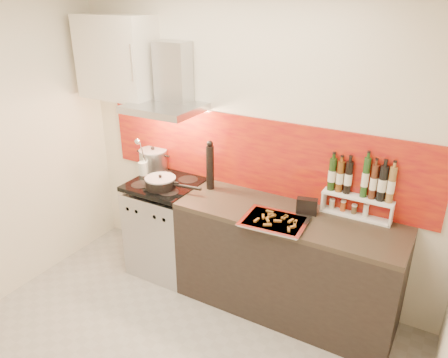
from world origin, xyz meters
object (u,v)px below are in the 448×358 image
Objects in this scene: counter at (286,263)px; baking_tray at (275,221)px; range_stove at (167,227)px; pepper_mill at (210,166)px; saute_pan at (161,183)px; stock_pot at (153,159)px.

baking_tray is (-0.05, -0.18, 0.47)m from counter.
baking_tray is at bearing -8.60° from range_stove.
pepper_mill is (0.41, 0.12, 0.67)m from range_stove.
baking_tray is (0.74, -0.29, -0.20)m from pepper_mill.
range_stove is at bearing 113.93° from saute_pan.
range_stove is at bearing -164.36° from pepper_mill.
pepper_mill reaches higher than saute_pan.
pepper_mill is (0.36, 0.22, 0.15)m from saute_pan.
range_stove is 0.53m from saute_pan.
range_stove is 1.26m from baking_tray.
saute_pan reaches higher than counter.
saute_pan is 1.03× the size of baking_tray.
counter is 4.09× the size of pepper_mill.
range_stove is 2.07× the size of pepper_mill.
pepper_mill is 0.82m from baking_tray.
counter is 1.04m from pepper_mill.
baking_tray is at bearing -104.75° from counter.
saute_pan reaches higher than baking_tray.
counter is 6.70× the size of stock_pot.
counter is at bearing -7.99° from pepper_mill.
stock_pot is (-1.48, 0.20, 0.56)m from counter.
stock_pot is 0.53× the size of baking_tray.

